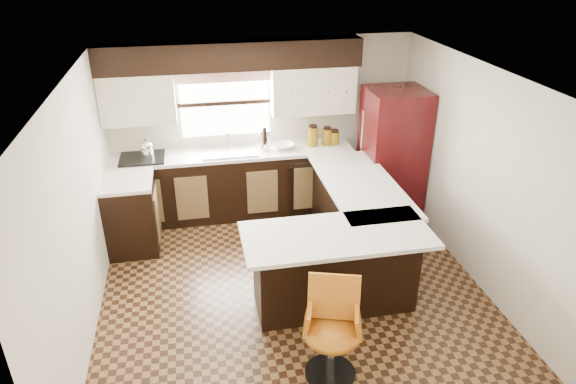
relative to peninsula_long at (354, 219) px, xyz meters
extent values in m
plane|color=#49301A|center=(-0.90, -0.62, -0.45)|extent=(4.40, 4.40, 0.00)
plane|color=silver|center=(-0.90, -0.62, 1.95)|extent=(4.40, 4.40, 0.00)
plane|color=beige|center=(-0.90, 1.58, 0.75)|extent=(4.40, 0.00, 4.40)
plane|color=beige|center=(-0.90, -2.83, 0.75)|extent=(4.40, 0.00, 4.40)
plane|color=beige|center=(-3.00, -0.62, 0.75)|extent=(0.00, 4.40, 4.40)
plane|color=beige|center=(1.20, -0.62, 0.75)|extent=(0.00, 4.40, 4.40)
cube|color=black|center=(-1.35, 1.28, 0.00)|extent=(3.30, 0.60, 0.90)
cube|color=black|center=(-2.70, 0.62, 0.00)|extent=(0.60, 0.70, 0.90)
cube|color=silver|center=(-1.35, 1.28, 0.47)|extent=(3.30, 0.60, 0.04)
cube|color=silver|center=(-2.70, 0.62, 0.47)|extent=(0.60, 0.70, 0.04)
cube|color=black|center=(-1.30, 1.40, 1.77)|extent=(3.40, 0.35, 0.36)
cube|color=beige|center=(-2.52, 1.40, 1.27)|extent=(0.94, 0.35, 0.64)
cube|color=beige|center=(-0.22, 1.40, 1.27)|extent=(1.14, 0.35, 0.64)
cube|color=white|center=(-1.40, 1.56, 1.10)|extent=(1.20, 0.02, 0.90)
cube|color=#D19B93|center=(-1.40, 1.52, 1.49)|extent=(1.30, 0.06, 0.18)
cube|color=#B2B2B7|center=(-1.40, 1.25, 0.51)|extent=(0.75, 0.45, 0.03)
cube|color=black|center=(-0.35, 0.99, -0.02)|extent=(0.58, 0.03, 0.78)
cube|color=black|center=(-2.55, 1.25, 0.51)|extent=(0.58, 0.50, 0.02)
cube|color=black|center=(0.00, 0.00, 0.00)|extent=(0.60, 1.95, 0.90)
cube|color=black|center=(-0.53, -0.97, 0.00)|extent=(1.65, 0.60, 0.90)
cube|color=silver|center=(0.05, 0.00, 0.47)|extent=(0.84, 1.95, 0.04)
cube|color=silver|center=(-0.55, -1.06, 0.47)|extent=(1.89, 0.84, 0.04)
cube|color=#3B090C|center=(0.79, 0.88, 0.45)|extent=(0.77, 0.74, 1.80)
cylinder|color=silver|center=(-0.91, 1.28, 0.64)|extent=(0.14, 0.14, 0.29)
imported|color=white|center=(-0.64, 1.27, 0.53)|extent=(0.33, 0.33, 0.07)
cylinder|color=#7D5D0C|center=(-0.23, 1.30, 0.63)|extent=(0.14, 0.14, 0.27)
cylinder|color=#7D5D0C|center=(-0.02, 1.30, 0.61)|extent=(0.13, 0.13, 0.23)
cylinder|color=#7D5D0C|center=(0.08, 1.30, 0.59)|extent=(0.14, 0.14, 0.18)
camera|label=1|loc=(-1.86, -5.25, 3.13)|focal=32.00mm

